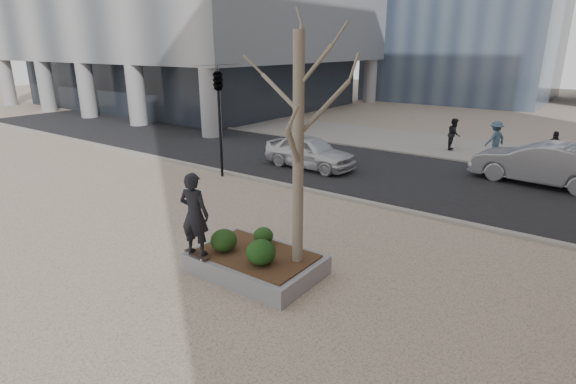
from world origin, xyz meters
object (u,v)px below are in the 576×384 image
Objects in this scene: planter at (256,263)px; police_car at (310,152)px; skateboard at (197,255)px; skateboarder at (194,214)px.

police_car is (-4.29, 8.87, 0.51)m from planter.
skateboard is 1.03m from skateboarder.
skateboard is 0.39× the size of skateboarder.
skateboard is 10.25m from police_car.
police_car reaches higher than planter.
skateboard reaches higher than planter.
police_car is at bearing 115.81° from planter.
planter is 0.71× the size of police_car.
police_car is at bearing -85.25° from skateboarder.
police_car reaches higher than skateboard.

